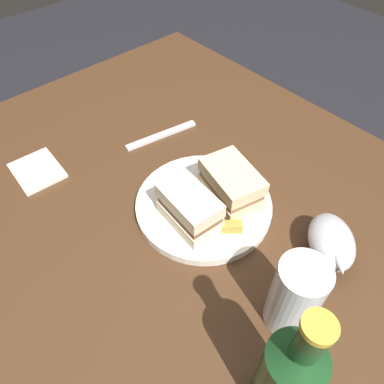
% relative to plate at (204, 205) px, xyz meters
% --- Properties ---
extents(ground_plane, '(6.00, 6.00, 0.00)m').
position_rel_plate_xyz_m(ground_plane, '(0.05, 0.02, -0.78)').
color(ground_plane, black).
extents(dining_table, '(1.12, 0.93, 0.77)m').
position_rel_plate_xyz_m(dining_table, '(0.05, 0.02, -0.39)').
color(dining_table, '#422816').
rests_on(dining_table, ground).
extents(plate, '(0.26, 0.26, 0.02)m').
position_rel_plate_xyz_m(plate, '(0.00, 0.00, 0.00)').
color(plate, silver).
rests_on(plate, dining_table).
extents(sandwich_half_left, '(0.12, 0.08, 0.07)m').
position_rel_plate_xyz_m(sandwich_half_left, '(-0.02, 0.05, 0.04)').
color(sandwich_half_left, beige).
rests_on(sandwich_half_left, plate).
extents(sandwich_half_right, '(0.13, 0.10, 0.07)m').
position_rel_plate_xyz_m(sandwich_half_right, '(-0.02, -0.05, 0.04)').
color(sandwich_half_right, beige).
rests_on(sandwich_half_right, plate).
extents(potato_wedge_front, '(0.05, 0.06, 0.01)m').
position_rel_plate_xyz_m(potato_wedge_front, '(-0.03, 0.03, 0.02)').
color(potato_wedge_front, '#AD702D').
rests_on(potato_wedge_front, plate).
extents(potato_wedge_middle, '(0.05, 0.05, 0.02)m').
position_rel_plate_xyz_m(potato_wedge_middle, '(-0.08, 0.01, 0.02)').
color(potato_wedge_middle, gold).
rests_on(potato_wedge_middle, plate).
extents(potato_wedge_back, '(0.03, 0.05, 0.01)m').
position_rel_plate_xyz_m(potato_wedge_back, '(-0.02, -0.02, 0.02)').
color(potato_wedge_back, '#AD702D').
rests_on(potato_wedge_back, plate).
extents(pint_glass, '(0.07, 0.07, 0.14)m').
position_rel_plate_xyz_m(pint_glass, '(-0.25, 0.05, 0.05)').
color(pint_glass, white).
rests_on(pint_glass, dining_table).
extents(gravy_boat, '(0.14, 0.13, 0.07)m').
position_rel_plate_xyz_m(gravy_boat, '(-0.22, -0.09, 0.03)').
color(gravy_boat, '#B7B7BC').
rests_on(gravy_boat, dining_table).
extents(cider_bottle, '(0.07, 0.07, 0.25)m').
position_rel_plate_xyz_m(cider_bottle, '(-0.31, 0.16, 0.09)').
color(cider_bottle, '#19421E').
rests_on(cider_bottle, dining_table).
extents(napkin, '(0.11, 0.10, 0.01)m').
position_rel_plate_xyz_m(napkin, '(0.31, 0.20, -0.00)').
color(napkin, silver).
rests_on(napkin, dining_table).
extents(fork, '(0.05, 0.18, 0.01)m').
position_rel_plate_xyz_m(fork, '(0.22, -0.07, -0.00)').
color(fork, silver).
rests_on(fork, dining_table).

